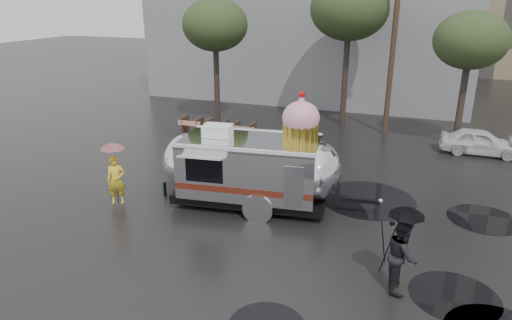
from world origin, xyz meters
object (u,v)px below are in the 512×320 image
at_px(tripod, 390,241).
at_px(airstream_trailer, 253,165).
at_px(person_left, 116,180).
at_px(person_right, 402,255).

bearing_deg(tripod, airstream_trailer, 132.72).
xyz_separation_m(person_left, tripod, (9.49, -0.89, -0.05)).
distance_m(person_left, person_right, 9.99).
bearing_deg(person_left, tripod, -37.56).
relative_size(person_right, tripod, 1.34).
bearing_deg(tripod, person_right, -88.54).
xyz_separation_m(person_right, tripod, (-0.34, 0.86, -0.13)).
bearing_deg(airstream_trailer, person_right, -40.12).
bearing_deg(person_left, airstream_trailer, -13.17).
relative_size(airstream_trailer, person_left, 4.48).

